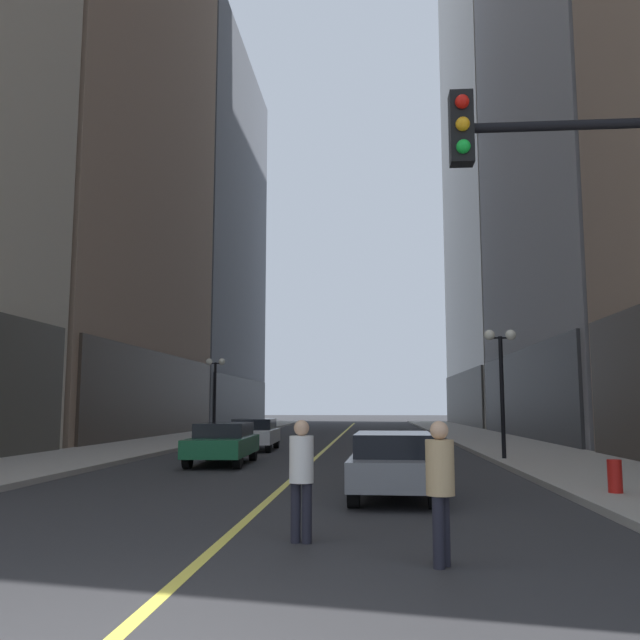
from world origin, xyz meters
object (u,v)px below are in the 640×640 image
(car_green, at_px, (223,442))
(car_white, at_px, (254,433))
(pedestrian_in_white_shirt, at_px, (301,471))
(street_lamp_right_mid, at_px, (501,364))
(car_grey, at_px, (394,462))
(fire_hydrant_right, at_px, (615,480))
(street_lamp_left_far, at_px, (215,380))
(pedestrian_in_tan_trench, at_px, (440,481))

(car_green, bearing_deg, car_white, 91.95)
(pedestrian_in_white_shirt, xyz_separation_m, street_lamp_right_mid, (5.30, 13.55, 2.29))
(car_grey, bearing_deg, fire_hydrant_right, -0.61)
(car_green, height_order, car_white, same)
(street_lamp_left_far, xyz_separation_m, street_lamp_right_mid, (12.80, -12.79, 0.00))
(car_grey, distance_m, fire_hydrant_right, 4.41)
(street_lamp_right_mid, distance_m, fire_hydrant_right, 9.35)
(pedestrian_in_white_shirt, height_order, street_lamp_left_far, street_lamp_left_far)
(car_white, height_order, pedestrian_in_tan_trench, pedestrian_in_tan_trench)
(car_white, bearing_deg, car_green, -88.05)
(street_lamp_right_mid, bearing_deg, street_lamp_left_far, 135.02)
(pedestrian_in_tan_trench, bearing_deg, street_lamp_right_mid, 76.64)
(car_white, height_order, street_lamp_left_far, street_lamp_left_far)
(car_white, relative_size, pedestrian_in_white_shirt, 2.52)
(car_grey, relative_size, car_green, 0.96)
(car_grey, xyz_separation_m, fire_hydrant_right, (4.39, -0.05, -0.32))
(pedestrian_in_white_shirt, relative_size, fire_hydrant_right, 2.09)
(pedestrian_in_tan_trench, relative_size, pedestrian_in_white_shirt, 1.01)
(pedestrian_in_white_shirt, distance_m, street_lamp_right_mid, 14.72)
(car_green, bearing_deg, pedestrian_in_tan_trench, -67.38)
(car_green, distance_m, street_lamp_right_mid, 9.58)
(car_white, distance_m, pedestrian_in_tan_trench, 21.38)
(pedestrian_in_tan_trench, distance_m, fire_hydrant_right, 7.17)
(street_lamp_left_far, bearing_deg, fire_hydrant_right, -58.48)
(street_lamp_right_mid, bearing_deg, car_green, -172.09)
(pedestrian_in_tan_trench, bearing_deg, car_grey, 93.64)
(car_green, bearing_deg, pedestrian_in_white_shirt, -72.58)
(pedestrian_in_tan_trench, height_order, fire_hydrant_right, pedestrian_in_tan_trench)
(street_lamp_left_far, bearing_deg, street_lamp_right_mid, -44.98)
(fire_hydrant_right, bearing_deg, pedestrian_in_white_shirt, -141.26)
(street_lamp_left_far, bearing_deg, pedestrian_in_tan_trench, -71.40)
(street_lamp_right_mid, bearing_deg, car_grey, -113.77)
(pedestrian_in_white_shirt, height_order, fire_hydrant_right, pedestrian_in_white_shirt)
(pedestrian_in_tan_trench, height_order, pedestrian_in_white_shirt, pedestrian_in_tan_trench)
(car_grey, bearing_deg, pedestrian_in_tan_trench, -86.36)
(pedestrian_in_white_shirt, distance_m, fire_hydrant_right, 7.46)
(street_lamp_left_far, distance_m, fire_hydrant_right, 25.60)
(street_lamp_left_far, height_order, fire_hydrant_right, street_lamp_left_far)
(car_white, height_order, pedestrian_in_white_shirt, pedestrian_in_white_shirt)
(pedestrian_in_tan_trench, height_order, street_lamp_left_far, street_lamp_left_far)
(street_lamp_right_mid, height_order, fire_hydrant_right, street_lamp_right_mid)
(car_grey, xyz_separation_m, pedestrian_in_white_shirt, (-1.41, -4.70, 0.25))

